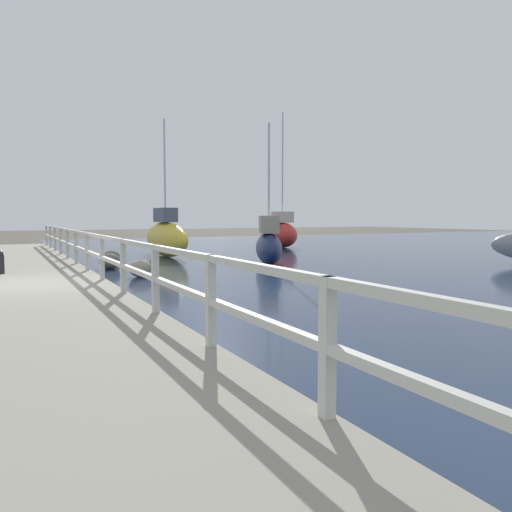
{
  "coord_description": "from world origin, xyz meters",
  "views": [
    {
      "loc": [
        -0.37,
        -12.25,
        1.82
      ],
      "look_at": [
        4.75,
        -2.25,
        0.93
      ],
      "focal_mm": 35.0,
      "sensor_mm": 36.0,
      "label": 1
    }
  ],
  "objects_px": {
    "sailboat_yellow": "(166,237)",
    "sailboat_red": "(282,233)",
    "mooring_bollard": "(0,262)",
    "sailboat_navy": "(269,245)"
  },
  "relations": [
    {
      "from": "mooring_bollard",
      "to": "sailboat_yellow",
      "type": "height_order",
      "value": "sailboat_yellow"
    },
    {
      "from": "mooring_bollard",
      "to": "sailboat_navy",
      "type": "relative_size",
      "value": 0.12
    },
    {
      "from": "sailboat_yellow",
      "to": "sailboat_navy",
      "type": "relative_size",
      "value": 1.16
    },
    {
      "from": "sailboat_yellow",
      "to": "sailboat_navy",
      "type": "xyz_separation_m",
      "value": [
        2.4,
        -5.47,
        -0.15
      ]
    },
    {
      "from": "mooring_bollard",
      "to": "sailboat_yellow",
      "type": "distance_m",
      "value": 10.07
    },
    {
      "from": "mooring_bollard",
      "to": "sailboat_navy",
      "type": "height_order",
      "value": "sailboat_navy"
    },
    {
      "from": "mooring_bollard",
      "to": "sailboat_red",
      "type": "bearing_deg",
      "value": 36.0
    },
    {
      "from": "mooring_bollard",
      "to": "sailboat_yellow",
      "type": "bearing_deg",
      "value": 47.8
    },
    {
      "from": "mooring_bollard",
      "to": "sailboat_yellow",
      "type": "xyz_separation_m",
      "value": [
        6.76,
        7.46,
        0.26
      ]
    },
    {
      "from": "sailboat_yellow",
      "to": "sailboat_red",
      "type": "height_order",
      "value": "sailboat_red"
    }
  ]
}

